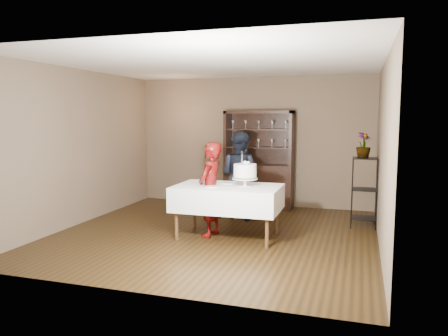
{
  "coord_description": "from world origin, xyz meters",
  "views": [
    {
      "loc": [
        2.2,
        -6.51,
        1.89
      ],
      "look_at": [
        0.12,
        0.1,
        1.06
      ],
      "focal_mm": 35.0,
      "sensor_mm": 36.0,
      "label": 1
    }
  ],
  "objects_px": {
    "china_hutch": "(259,176)",
    "plant_etagere": "(364,189)",
    "man": "(239,175)",
    "cake": "(245,172)",
    "woman": "(210,189)",
    "cake_table": "(228,198)",
    "potted_plant": "(363,145)"
  },
  "relations": [
    {
      "from": "woman",
      "to": "man",
      "type": "xyz_separation_m",
      "value": [
        0.11,
        1.32,
        0.06
      ]
    },
    {
      "from": "cake_table",
      "to": "potted_plant",
      "type": "bearing_deg",
      "value": 34.07
    },
    {
      "from": "potted_plant",
      "to": "cake_table",
      "type": "bearing_deg",
      "value": -145.93
    },
    {
      "from": "plant_etagere",
      "to": "cake",
      "type": "height_order",
      "value": "cake"
    },
    {
      "from": "cake_table",
      "to": "woman",
      "type": "distance_m",
      "value": 0.31
    },
    {
      "from": "china_hutch",
      "to": "cake",
      "type": "height_order",
      "value": "china_hutch"
    },
    {
      "from": "cake",
      "to": "potted_plant",
      "type": "bearing_deg",
      "value": 37.12
    },
    {
      "from": "plant_etagere",
      "to": "man",
      "type": "bearing_deg",
      "value": -179.82
    },
    {
      "from": "china_hutch",
      "to": "woman",
      "type": "xyz_separation_m",
      "value": [
        -0.24,
        -2.38,
        0.08
      ]
    },
    {
      "from": "cake_table",
      "to": "china_hutch",
      "type": "bearing_deg",
      "value": 91.09
    },
    {
      "from": "man",
      "to": "cake",
      "type": "height_order",
      "value": "man"
    },
    {
      "from": "woman",
      "to": "china_hutch",
      "type": "bearing_deg",
      "value": -179.64
    },
    {
      "from": "plant_etagere",
      "to": "potted_plant",
      "type": "height_order",
      "value": "potted_plant"
    },
    {
      "from": "china_hutch",
      "to": "man",
      "type": "height_order",
      "value": "china_hutch"
    },
    {
      "from": "man",
      "to": "cake_table",
      "type": "bearing_deg",
      "value": 113.64
    },
    {
      "from": "cake_table",
      "to": "potted_plant",
      "type": "xyz_separation_m",
      "value": [
        1.99,
        1.35,
        0.78
      ]
    },
    {
      "from": "cake",
      "to": "man",
      "type": "bearing_deg",
      "value": 109.19
    },
    {
      "from": "china_hutch",
      "to": "cake",
      "type": "xyz_separation_m",
      "value": [
        0.31,
        -2.33,
        0.37
      ]
    },
    {
      "from": "china_hutch",
      "to": "woman",
      "type": "relative_size",
      "value": 1.34
    },
    {
      "from": "cake_table",
      "to": "cake",
      "type": "relative_size",
      "value": 3.03
    },
    {
      "from": "china_hutch",
      "to": "man",
      "type": "distance_m",
      "value": 1.08
    },
    {
      "from": "cake",
      "to": "potted_plant",
      "type": "distance_m",
      "value": 2.2
    },
    {
      "from": "cake",
      "to": "potted_plant",
      "type": "height_order",
      "value": "potted_plant"
    },
    {
      "from": "cake_table",
      "to": "woman",
      "type": "height_order",
      "value": "woman"
    },
    {
      "from": "cake_table",
      "to": "man",
      "type": "height_order",
      "value": "man"
    },
    {
      "from": "woman",
      "to": "plant_etagere",
      "type": "bearing_deg",
      "value": 125.81
    },
    {
      "from": "man",
      "to": "woman",
      "type": "bearing_deg",
      "value": 101.4
    },
    {
      "from": "china_hutch",
      "to": "plant_etagere",
      "type": "height_order",
      "value": "china_hutch"
    },
    {
      "from": "man",
      "to": "potted_plant",
      "type": "distance_m",
      "value": 2.25
    },
    {
      "from": "cake",
      "to": "china_hutch",
      "type": "bearing_deg",
      "value": 97.59
    },
    {
      "from": "china_hutch",
      "to": "potted_plant",
      "type": "xyz_separation_m",
      "value": [
        2.04,
        -1.02,
        0.74
      ]
    },
    {
      "from": "cake_table",
      "to": "man",
      "type": "xyz_separation_m",
      "value": [
        -0.18,
        1.31,
        0.18
      ]
    }
  ]
}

